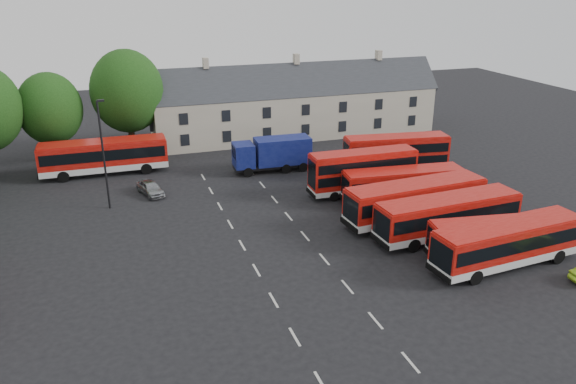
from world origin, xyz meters
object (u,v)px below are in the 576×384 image
bus_dd_south (363,170)px  silver_car (150,188)px  box_truck (273,153)px  lamppost (103,152)px  bus_row_a (509,241)px

bus_dd_south → silver_car: (-18.53, 5.87, -1.66)m
bus_dd_south → box_truck: bus_dd_south is taller
silver_car → lamppost: lamppost is taller
bus_row_a → box_truck: bearing=106.0°
silver_car → bus_dd_south: bearing=-35.1°
bus_dd_south → lamppost: (-22.21, 3.70, 2.74)m
silver_car → lamppost: bearing=-166.9°
box_truck → silver_car: size_ratio=2.08×
bus_dd_south → box_truck: 10.52m
bus_dd_south → bus_row_a: bearing=-77.0°
box_truck → lamppost: 17.35m
bus_row_a → lamppost: (-25.63, 19.48, 3.12)m
bus_row_a → silver_car: (-21.95, 21.66, -1.27)m
box_truck → silver_car: (-12.64, -2.83, -1.28)m
lamppost → silver_car: bearing=30.6°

